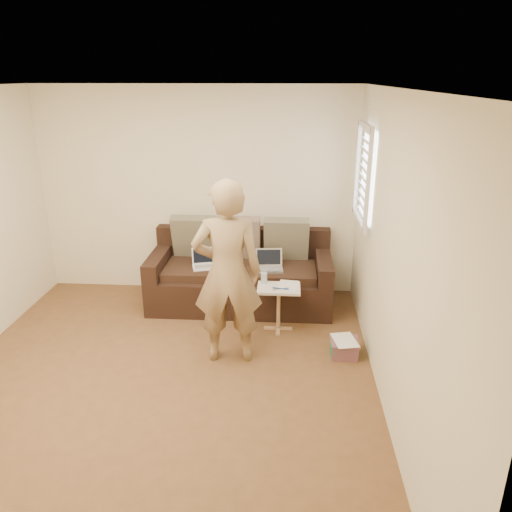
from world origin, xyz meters
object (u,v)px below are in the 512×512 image
(laptop_white, at_px, (205,268))
(striped_box, at_px, (344,348))
(sofa, at_px, (241,272))
(laptop_silver, at_px, (269,270))
(drinking_glass, at_px, (264,278))
(person, at_px, (227,273))
(side_table, at_px, (278,308))

(laptop_white, relative_size, striped_box, 1.07)
(sofa, distance_m, laptop_silver, 0.40)
(sofa, relative_size, striped_box, 7.82)
(sofa, bearing_deg, laptop_silver, -22.24)
(laptop_silver, xyz_separation_m, drinking_glass, (-0.04, -0.38, 0.06))
(laptop_silver, distance_m, laptop_white, 0.77)
(laptop_white, xyz_separation_m, striped_box, (1.58, -1.02, -0.43))
(striped_box, bearing_deg, person, -174.76)
(laptop_white, bearing_deg, sofa, 0.48)
(sofa, bearing_deg, side_table, -52.42)
(drinking_glass, bearing_deg, sofa, 120.95)
(sofa, bearing_deg, drinking_glass, -59.05)
(laptop_silver, relative_size, drinking_glass, 2.65)
(laptop_white, relative_size, drinking_glass, 2.51)
(side_table, distance_m, drinking_glass, 0.37)
(sofa, height_order, laptop_silver, sofa)
(laptop_silver, height_order, striped_box, laptop_silver)
(sofa, distance_m, person, 1.34)
(laptop_silver, distance_m, side_table, 0.56)
(laptop_silver, relative_size, person, 0.17)
(laptop_white, bearing_deg, person, -85.55)
(person, distance_m, drinking_glass, 0.86)
(drinking_glass, distance_m, striped_box, 1.16)
(laptop_silver, relative_size, side_table, 0.62)
(side_table, xyz_separation_m, striped_box, (0.68, -0.51, -0.17))
(laptop_white, height_order, person, person)
(sofa, bearing_deg, person, -90.09)
(sofa, relative_size, laptop_silver, 6.91)
(person, bearing_deg, drinking_glass, -119.85)
(drinking_glass, bearing_deg, person, -113.66)
(side_table, height_order, striped_box, side_table)
(side_table, bearing_deg, drinking_glass, 148.56)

